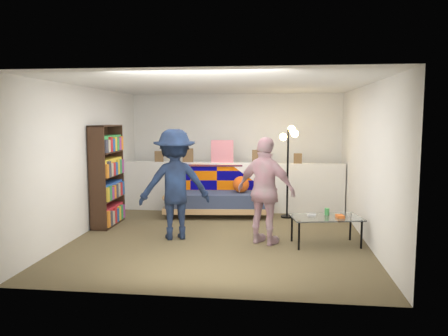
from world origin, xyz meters
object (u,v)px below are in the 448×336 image
Objects in this scene: coffee_table at (326,219)px; futon_sofa at (218,195)px; bookshelf at (107,179)px; floor_lamp at (289,153)px; person_right at (266,191)px; person_left at (175,184)px.

futon_sofa is at bearing 135.50° from coffee_table.
floor_lamp is (3.20, 0.99, 0.42)m from bookshelf.
coffee_table is at bearing -44.50° from futon_sofa.
bookshelf is at bearing 10.80° from person_right.
bookshelf reaches higher than futon_sofa.
coffee_table is (1.88, -1.85, 0.00)m from futon_sofa.
floor_lamp is at bearing -2.50° from futon_sofa.
bookshelf is at bearing -150.18° from futon_sofa.
coffee_table is 2.37m from person_left.
person_left reaches higher than person_right.
coffee_table is at bearing -12.23° from bookshelf.
floor_lamp reaches higher than person_left.
floor_lamp is (-0.51, 1.79, 0.84)m from coffee_table.
futon_sofa is 1.29× the size of person_right.
coffee_table is at bearing -149.57° from person_right.
futon_sofa is 1.19× the size of floor_lamp.
coffee_table is (3.71, -0.80, -0.42)m from bookshelf.
person_left is (-2.33, 0.10, 0.46)m from coffee_table.
futon_sofa is at bearing -123.67° from person_left.
person_right is (0.98, -1.90, 0.41)m from futon_sofa.
futon_sofa is at bearing 29.82° from bookshelf.
floor_lamp is 2.50m from person_left.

